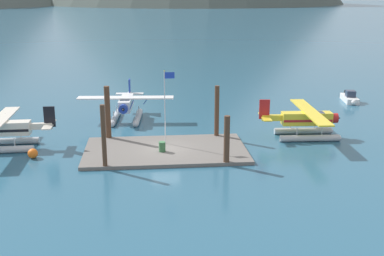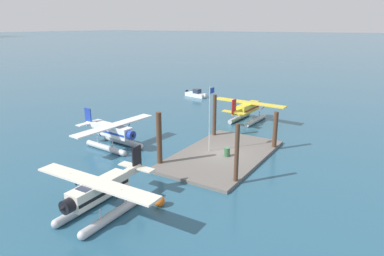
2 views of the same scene
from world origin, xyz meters
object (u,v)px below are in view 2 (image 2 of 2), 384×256
at_px(flagpole, 210,112).
at_px(mooring_buoy, 159,201).
at_px(boat_white_open_east, 196,94).
at_px(seaplane_white_bow_left, 114,134).
at_px(seaplane_yellow_stbd_fwd, 248,110).
at_px(fuel_drum, 227,152).
at_px(seaplane_cream_port_fwd, 99,194).

relative_size(flagpole, mooring_buoy, 7.90).
relative_size(mooring_buoy, boat_white_open_east, 0.18).
height_order(mooring_buoy, seaplane_white_bow_left, seaplane_white_bow_left).
bearing_deg(boat_white_open_east, seaplane_white_bow_left, -166.98).
bearing_deg(boat_white_open_east, mooring_buoy, -152.83).
bearing_deg(flagpole, mooring_buoy, -169.58).
bearing_deg(seaplane_yellow_stbd_fwd, mooring_buoy, -171.79).
height_order(flagpole, fuel_drum, flagpole).
relative_size(flagpole, seaplane_yellow_stbd_fwd, 0.65).
height_order(flagpole, mooring_buoy, flagpole).
height_order(flagpole, seaplane_yellow_stbd_fwd, flagpole).
distance_m(seaplane_cream_port_fwd, boat_white_open_east, 41.99).
bearing_deg(flagpole, boat_white_open_east, 33.81).
relative_size(seaplane_white_bow_left, boat_white_open_east, 2.16).
bearing_deg(fuel_drum, boat_white_open_east, 36.80).
relative_size(mooring_buoy, seaplane_white_bow_left, 0.08).
bearing_deg(seaplane_cream_port_fwd, flagpole, -2.90).
height_order(fuel_drum, seaplane_yellow_stbd_fwd, seaplane_yellow_stbd_fwd).
xyz_separation_m(fuel_drum, mooring_buoy, (-11.07, 0.15, -0.31)).
xyz_separation_m(seaplane_white_bow_left, seaplane_yellow_stbd_fwd, (17.65, -8.22, 0.00)).
bearing_deg(fuel_drum, seaplane_yellow_stbd_fwd, 14.97).
height_order(fuel_drum, mooring_buoy, fuel_drum).
relative_size(flagpole, seaplane_white_bow_left, 0.65).
bearing_deg(fuel_drum, flagpole, 77.84).
height_order(mooring_buoy, seaplane_cream_port_fwd, seaplane_cream_port_fwd).
xyz_separation_m(flagpole, seaplane_yellow_stbd_fwd, (13.66, 1.51, -2.88)).
bearing_deg(flagpole, seaplane_yellow_stbd_fwd, 6.31).
distance_m(flagpole, mooring_buoy, 12.42).
bearing_deg(seaplane_cream_port_fwd, seaplane_yellow_stbd_fwd, 1.55).
distance_m(mooring_buoy, seaplane_cream_port_fwd, 4.40).
height_order(flagpole, seaplane_white_bow_left, flagpole).
relative_size(seaplane_yellow_stbd_fwd, boat_white_open_east, 2.15).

